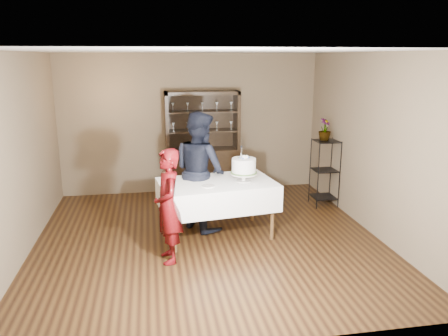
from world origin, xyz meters
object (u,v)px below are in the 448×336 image
(potted_plant, at_px, (325,129))
(cake_table, at_px, (217,194))
(china_hutch, at_px, (203,160))
(plant_etagere, at_px, (325,170))
(woman, at_px, (168,206))
(man, at_px, (200,170))
(cake, at_px, (244,167))

(potted_plant, bearing_deg, cake_table, -152.56)
(china_hutch, distance_m, cake_table, 2.11)
(plant_etagere, bearing_deg, woman, -148.11)
(plant_etagere, xyz_separation_m, man, (-2.33, -0.68, 0.27))
(china_hutch, xyz_separation_m, woman, (-0.80, -2.84, 0.09))
(potted_plant, bearing_deg, woman, -147.39)
(plant_etagere, bearing_deg, man, -163.76)
(man, bearing_deg, cake_table, 177.65)
(potted_plant, bearing_deg, china_hutch, 153.52)
(cake_table, relative_size, woman, 1.19)
(woman, height_order, cake, woman)
(cake, distance_m, potted_plant, 2.07)
(woman, xyz_separation_m, man, (0.54, 1.11, 0.17))
(china_hutch, xyz_separation_m, cake_table, (-0.05, -2.11, -0.02))
(china_hutch, distance_m, cake, 2.22)
(cake, bearing_deg, man, 144.84)
(plant_etagere, height_order, cake, cake)
(man, height_order, cake, man)
(cake_table, bearing_deg, woman, -135.70)
(china_hutch, bearing_deg, man, -98.27)
(china_hutch, height_order, cake, china_hutch)
(china_hutch, relative_size, cake, 3.66)
(china_hutch, relative_size, man, 1.09)
(cake_table, bearing_deg, potted_plant, 27.44)
(potted_plant, bearing_deg, cake, -146.33)
(woman, relative_size, man, 0.82)
(potted_plant, bearing_deg, plant_etagere, -45.52)
(woman, distance_m, potted_plant, 3.44)
(cake, bearing_deg, plant_etagere, 32.48)
(cake_table, bearing_deg, china_hutch, 88.77)
(potted_plant, bearing_deg, man, -162.84)
(man, height_order, potted_plant, man)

